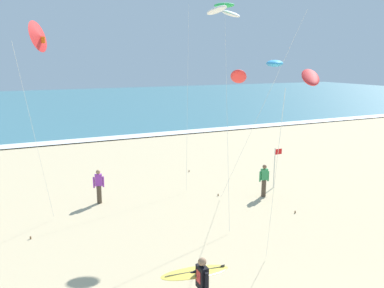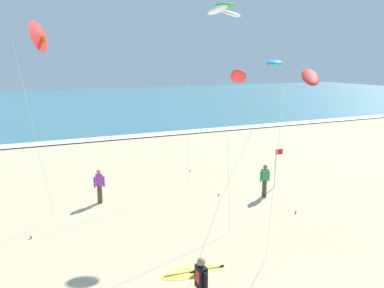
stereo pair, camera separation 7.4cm
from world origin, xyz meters
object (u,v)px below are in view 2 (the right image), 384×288
(surfer_lead, at_px, (198,279))
(kite_arc_emerald_mid, at_px, (225,10))
(bystander_purple_top, at_px, (99,186))
(kite_delta_scarlet_distant, at_px, (40,37))
(lifeguard_flag, at_px, (276,164))
(bystander_green_top, at_px, (265,180))
(kite_arc_cobalt_low, at_px, (274,73))

(surfer_lead, relative_size, kite_arc_emerald_mid, 0.22)
(bystander_purple_top, bearing_deg, kite_delta_scarlet_distant, -152.64)
(surfer_lead, bearing_deg, kite_delta_scarlet_distant, 109.19)
(lifeguard_flag, bearing_deg, kite_arc_emerald_mid, -173.55)
(bystander_green_top, distance_m, bystander_purple_top, 7.80)
(bystander_purple_top, bearing_deg, bystander_green_top, -18.04)
(kite_arc_cobalt_low, bearing_deg, bystander_purple_top, 117.46)
(kite_delta_scarlet_distant, xyz_separation_m, bystander_purple_top, (2.11, 1.09, -6.51))
(bystander_purple_top, bearing_deg, kite_arc_cobalt_low, -62.54)
(surfer_lead, xyz_separation_m, kite_delta_scarlet_distant, (-2.81, 8.07, 6.27))
(kite_arc_cobalt_low, relative_size, bystander_purple_top, 4.07)
(kite_delta_scarlet_distant, bearing_deg, kite_arc_cobalt_low, -46.99)
(kite_arc_emerald_mid, bearing_deg, lifeguard_flag, 6.45)
(kite_arc_cobalt_low, distance_m, kite_delta_scarlet_distant, 8.93)
(kite_arc_cobalt_low, xyz_separation_m, lifeguard_flag, (4.77, 6.02, -4.83))
(lifeguard_flag, bearing_deg, kite_arc_cobalt_low, -128.43)
(kite_arc_emerald_mid, height_order, kite_arc_cobalt_low, kite_arc_emerald_mid)
(surfer_lead, relative_size, lifeguard_flag, 0.93)
(kite_arc_cobalt_low, bearing_deg, surfer_lead, -153.60)
(lifeguard_flag, bearing_deg, surfer_lead, -136.40)
(surfer_lead, relative_size, kite_arc_cobalt_low, 0.30)
(kite_arc_cobalt_low, distance_m, bystander_green_top, 8.16)
(kite_arc_cobalt_low, distance_m, lifeguard_flag, 9.07)
(kite_delta_scarlet_distant, bearing_deg, lifeguard_flag, -2.41)
(kite_arc_cobalt_low, height_order, bystander_green_top, kite_arc_cobalt_low)
(surfer_lead, height_order, kite_arc_emerald_mid, kite_arc_emerald_mid)
(kite_arc_emerald_mid, height_order, bystander_purple_top, kite_arc_emerald_mid)
(kite_arc_emerald_mid, height_order, kite_delta_scarlet_distant, kite_arc_emerald_mid)
(kite_delta_scarlet_distant, relative_size, bystander_purple_top, 5.00)
(bystander_purple_top, bearing_deg, kite_arc_emerald_mid, -19.81)
(kite_delta_scarlet_distant, xyz_separation_m, bystander_green_top, (9.53, -1.33, -6.51))
(kite_delta_scarlet_distant, bearing_deg, surfer_lead, -70.81)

